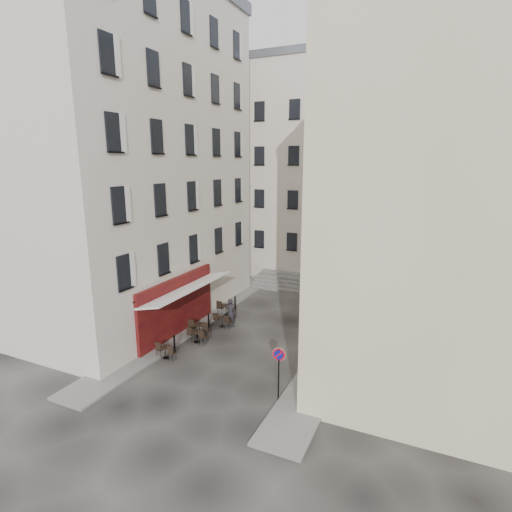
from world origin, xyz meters
The scene contains 18 objects.
ground centered at (0.00, 0.00, 0.00)m, with size 90.00×90.00×0.00m, color black.
sidewalk_left centered at (-4.50, 4.00, 0.06)m, with size 2.00×22.00×0.12m, color slate.
sidewalk_right centered at (4.50, 3.00, 0.06)m, with size 2.00×18.00×0.12m, color slate.
building_left centered at (-10.50, 3.00, 10.31)m, with size 12.20×16.20×20.60m.
building_right centered at (10.50, 3.50, 9.31)m, with size 12.20×14.20×18.60m.
building_back centered at (-1.00, 19.00, 9.31)m, with size 18.20×10.20×18.60m.
cafe_storefront centered at (-4.32, 1.00, 1.88)m, with size 1.74×7.30×3.50m.
stone_steps centered at (0.00, 12.57, 0.40)m, with size 9.00×3.15×0.80m.
bollard_near centered at (-3.25, -1.00, 0.53)m, with size 0.12×0.12×0.98m.
bollard_mid centered at (-3.25, 2.50, 0.53)m, with size 0.12×0.12×0.98m.
bollard_far centered at (-3.25, 6.00, 0.53)m, with size 0.12×0.12×0.98m.
no_parking_sign centered at (3.47, -2.91, 1.71)m, with size 0.55×0.12×2.42m.
bistro_table_a centered at (-3.20, -1.79, 0.41)m, with size 1.15×0.54×0.81m.
bistro_table_b centered at (-2.78, 0.47, 0.43)m, with size 1.21×0.57×0.85m.
bistro_table_c centered at (-3.01, 1.15, 0.51)m, with size 1.43×0.67×1.00m.
bistro_table_d centered at (-2.56, 3.00, 0.42)m, with size 1.18×0.55×0.83m.
bistro_table_e centered at (-3.26, 4.76, 0.48)m, with size 1.33×0.62×0.93m.
pedestrian centered at (-2.16, 3.33, 0.90)m, with size 0.66×0.43×1.80m, color black.
Camera 1 is at (8.93, -17.09, 9.84)m, focal length 28.00 mm.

